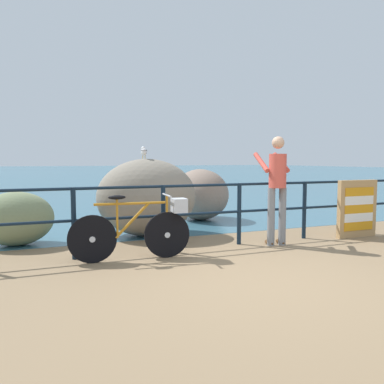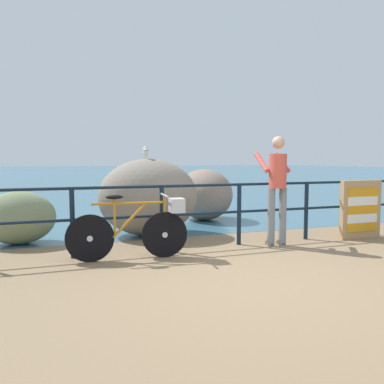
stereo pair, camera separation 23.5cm
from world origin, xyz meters
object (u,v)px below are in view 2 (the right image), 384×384
Objects in this scene: person_at_railing at (277,185)px; seagull at (145,151)px; bicycle at (139,226)px; breakwater_boulder_main at (149,197)px; breakwater_boulder_right at (204,194)px; breakwater_boulder_left at (19,218)px; folded_deckchair_stack at (361,209)px.

seagull is at bearing 55.20° from person_at_railing.
bicycle is 1.77m from breakwater_boulder_main.
bicycle is at bearing -125.65° from breakwater_boulder_right.
bicycle is at bearing -43.97° from breakwater_boulder_left.
breakwater_boulder_main reaches higher than breakwater_boulder_left.
breakwater_boulder_right reaches higher than folded_deckchair_stack.
folded_deckchair_stack is 5.92m from breakwater_boulder_left.
folded_deckchair_stack is at bearing -105.28° from seagull.
breakwater_boulder_main is 1.57× the size of breakwater_boulder_left.
breakwater_boulder_left is 4.13m from breakwater_boulder_right.
breakwater_boulder_left is (-3.98, 1.54, -0.55)m from person_at_railing.
bicycle is at bearing 99.46° from person_at_railing.
person_at_railing is at bearing -42.11° from breakwater_boulder_main.
breakwater_boulder_right is (3.87, 1.42, 0.15)m from breakwater_boulder_left.
breakwater_boulder_left is (-1.69, 1.63, -0.02)m from bicycle.
breakwater_boulder_main is at bearing 1.10° from breakwater_boulder_left.
seagull is at bearing 135.86° from breakwater_boulder_main.
breakwater_boulder_main is at bearing -140.23° from breakwater_boulder_right.
folded_deckchair_stack is 0.88× the size of breakwater_boulder_left.
breakwater_boulder_right reaches higher than bicycle.
folded_deckchair_stack is 0.56× the size of breakwater_boulder_main.
seagull reaches higher than breakwater_boulder_left.
seagull is at bearing 155.68° from folded_deckchair_stack.
seagull is (-3.55, 1.60, 1.04)m from folded_deckchair_stack.
breakwater_boulder_left is at bearing 101.25° from seagull.
person_at_railing reaches higher than seagull.
folded_deckchair_stack is at bearing -81.82° from person_at_railing.
breakwater_boulder_right is at bearing 59.04° from bicycle.
seagull is (-1.70, -1.33, 0.97)m from breakwater_boulder_right.
seagull reaches higher than breakwater_boulder_right.
bicycle is 2.34m from breakwater_boulder_left.
seagull reaches higher than bicycle.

